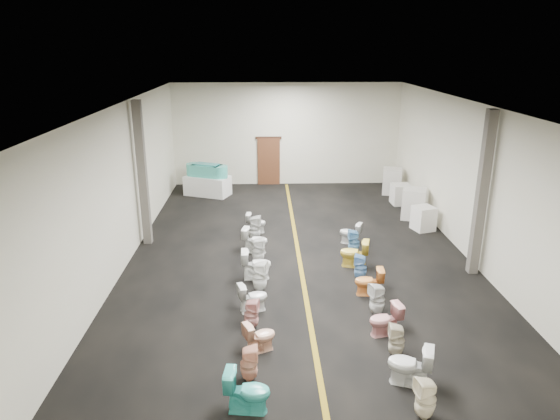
# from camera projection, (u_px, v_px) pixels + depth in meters

# --- Properties ---
(floor) EXTENTS (16.00, 16.00, 0.00)m
(floor) POSITION_uv_depth(u_px,v_px,m) (298.00, 253.00, 15.20)
(floor) COLOR black
(floor) RESTS_ON ground
(ceiling) EXTENTS (16.00, 16.00, 0.00)m
(ceiling) POSITION_uv_depth(u_px,v_px,m) (300.00, 103.00, 13.78)
(ceiling) COLOR black
(ceiling) RESTS_ON ground
(wall_back) EXTENTS (10.00, 0.00, 10.00)m
(wall_back) POSITION_uv_depth(u_px,v_px,m) (287.00, 135.00, 22.08)
(wall_back) COLOR beige
(wall_back) RESTS_ON ground
(wall_front) EXTENTS (10.00, 0.00, 10.00)m
(wall_front) POSITION_uv_depth(u_px,v_px,m) (339.00, 332.00, 6.90)
(wall_front) COLOR beige
(wall_front) RESTS_ON ground
(wall_left) EXTENTS (0.00, 16.00, 16.00)m
(wall_left) POSITION_uv_depth(u_px,v_px,m) (126.00, 183.00, 14.33)
(wall_left) COLOR beige
(wall_left) RESTS_ON ground
(wall_right) EXTENTS (0.00, 16.00, 16.00)m
(wall_right) POSITION_uv_depth(u_px,v_px,m) (469.00, 180.00, 14.65)
(wall_right) COLOR beige
(wall_right) RESTS_ON ground
(aisle_stripe) EXTENTS (0.12, 15.60, 0.01)m
(aisle_stripe) POSITION_uv_depth(u_px,v_px,m) (298.00, 253.00, 15.20)
(aisle_stripe) COLOR olive
(aisle_stripe) RESTS_ON floor
(back_door) EXTENTS (1.00, 0.10, 2.10)m
(back_door) POSITION_uv_depth(u_px,v_px,m) (269.00, 161.00, 22.37)
(back_door) COLOR #562D19
(back_door) RESTS_ON floor
(door_frame) EXTENTS (1.15, 0.08, 0.10)m
(door_frame) POSITION_uv_depth(u_px,v_px,m) (269.00, 138.00, 22.05)
(door_frame) COLOR #331C11
(door_frame) RESTS_ON back_door
(column_left) EXTENTS (0.25, 0.25, 4.50)m
(column_left) POSITION_uv_depth(u_px,v_px,m) (142.00, 174.00, 15.29)
(column_left) COLOR #59544C
(column_left) RESTS_ON floor
(column_right) EXTENTS (0.25, 0.25, 4.50)m
(column_right) POSITION_uv_depth(u_px,v_px,m) (482.00, 195.00, 13.22)
(column_right) COLOR #59544C
(column_right) RESTS_ON floor
(display_table) EXTENTS (2.04, 1.53, 0.81)m
(display_table) POSITION_uv_depth(u_px,v_px,m) (208.00, 186.00, 20.95)
(display_table) COLOR white
(display_table) RESTS_ON floor
(bathtub) EXTENTS (1.77, 1.13, 0.55)m
(bathtub) POSITION_uv_depth(u_px,v_px,m) (207.00, 170.00, 20.74)
(bathtub) COLOR #3CAF9E
(bathtub) RESTS_ON display_table
(appliance_crate_a) EXTENTS (0.80, 0.80, 0.82)m
(appliance_crate_a) POSITION_uv_depth(u_px,v_px,m) (423.00, 218.00, 16.97)
(appliance_crate_a) COLOR white
(appliance_crate_a) RESTS_ON floor
(appliance_crate_b) EXTENTS (1.03, 1.03, 1.11)m
(appliance_crate_b) POSITION_uv_depth(u_px,v_px,m) (414.00, 204.00, 18.08)
(appliance_crate_b) COLOR silver
(appliance_crate_b) RESTS_ON floor
(appliance_crate_c) EXTENTS (0.74, 0.74, 0.80)m
(appliance_crate_c) POSITION_uv_depth(u_px,v_px,m) (401.00, 194.00, 19.75)
(appliance_crate_c) COLOR silver
(appliance_crate_c) RESTS_ON floor
(appliance_crate_d) EXTENTS (0.92, 0.92, 1.09)m
(appliance_crate_d) POSITION_uv_depth(u_px,v_px,m) (392.00, 181.00, 21.10)
(appliance_crate_d) COLOR silver
(appliance_crate_d) RESTS_ON floor
(toilet_left_0) EXTENTS (0.83, 0.54, 0.80)m
(toilet_left_0) POSITION_uv_depth(u_px,v_px,m) (248.00, 391.00, 8.53)
(toilet_left_0) COLOR #38B5AC
(toilet_left_0) RESTS_ON floor
(toilet_left_1) EXTENTS (0.35, 0.34, 0.72)m
(toilet_left_1) POSITION_uv_depth(u_px,v_px,m) (249.00, 364.00, 9.32)
(toilet_left_1) COLOR #F2AD8F
(toilet_left_1) RESTS_ON floor
(toilet_left_2) EXTENTS (0.77, 0.63, 0.68)m
(toilet_left_2) POSITION_uv_depth(u_px,v_px,m) (260.00, 336.00, 10.24)
(toilet_left_2) COLOR #F3B797
(toilet_left_2) RESTS_ON floor
(toilet_left_3) EXTENTS (0.39, 0.38, 0.72)m
(toilet_left_3) POSITION_uv_depth(u_px,v_px,m) (251.00, 314.00, 11.04)
(toilet_left_3) COLOR #D89792
(toilet_left_3) RESTS_ON floor
(toilet_left_4) EXTENTS (0.79, 0.59, 0.72)m
(toilet_left_4) POSITION_uv_depth(u_px,v_px,m) (253.00, 297.00, 11.80)
(toilet_left_4) COLOR white
(toilet_left_4) RESTS_ON floor
(toilet_left_5) EXTENTS (0.47, 0.46, 0.82)m
(toilet_left_5) POSITION_uv_depth(u_px,v_px,m) (260.00, 277.00, 12.72)
(toilet_left_5) COLOR white
(toilet_left_5) RESTS_ON floor
(toilet_left_6) EXTENTS (0.82, 0.49, 0.82)m
(toilet_left_6) POSITION_uv_depth(u_px,v_px,m) (256.00, 264.00, 13.43)
(toilet_left_6) COLOR white
(toilet_left_6) RESTS_ON floor
(toilet_left_7) EXTENTS (0.38, 0.38, 0.78)m
(toilet_left_7) POSITION_uv_depth(u_px,v_px,m) (258.00, 251.00, 14.35)
(toilet_left_7) COLOR white
(toilet_left_7) RESTS_ON floor
(toilet_left_8) EXTENTS (0.84, 0.59, 0.78)m
(toilet_left_8) POSITION_uv_depth(u_px,v_px,m) (255.00, 240.00, 15.13)
(toilet_left_8) COLOR white
(toilet_left_8) RESTS_ON floor
(toilet_left_9) EXTENTS (0.44, 0.43, 0.84)m
(toilet_left_9) POSITION_uv_depth(u_px,v_px,m) (255.00, 228.00, 16.04)
(toilet_left_9) COLOR silver
(toilet_left_9) RESTS_ON floor
(toilet_left_10) EXTENTS (0.69, 0.44, 0.67)m
(toilet_left_10) POSITION_uv_depth(u_px,v_px,m) (256.00, 223.00, 16.79)
(toilet_left_10) COLOR silver
(toilet_left_10) RESTS_ON floor
(toilet_right_0) EXTENTS (0.41, 0.40, 0.78)m
(toilet_right_0) POSITION_uv_depth(u_px,v_px,m) (426.00, 399.00, 8.36)
(toilet_right_0) COLOR #F3E7C6
(toilet_right_0) RESTS_ON floor
(toilet_right_1) EXTENTS (0.92, 0.71, 0.82)m
(toilet_right_1) POSITION_uv_depth(u_px,v_px,m) (410.00, 365.00, 9.20)
(toilet_right_1) COLOR silver
(toilet_right_1) RESTS_ON floor
(toilet_right_2) EXTENTS (0.35, 0.35, 0.72)m
(toilet_right_2) POSITION_uv_depth(u_px,v_px,m) (397.00, 341.00, 10.06)
(toilet_right_2) COLOR beige
(toilet_right_2) RESTS_ON floor
(toilet_right_3) EXTENTS (0.79, 0.56, 0.73)m
(toilet_right_3) POSITION_uv_depth(u_px,v_px,m) (385.00, 320.00, 10.81)
(toilet_right_3) COLOR pink
(toilet_right_3) RESTS_ON floor
(toilet_right_4) EXTENTS (0.45, 0.45, 0.79)m
(toilet_right_4) POSITION_uv_depth(u_px,v_px,m) (377.00, 299.00, 11.62)
(toilet_right_4) COLOR silver
(toilet_right_4) RESTS_ON floor
(toilet_right_5) EXTENTS (0.74, 0.45, 0.73)m
(toilet_right_5) POSITION_uv_depth(u_px,v_px,m) (369.00, 282.00, 12.55)
(toilet_right_5) COLOR orange
(toilet_right_5) RESTS_ON floor
(toilet_right_6) EXTENTS (0.41, 0.41, 0.73)m
(toilet_right_6) POSITION_uv_depth(u_px,v_px,m) (361.00, 268.00, 13.34)
(toilet_right_6) COLOR #6597CC
(toilet_right_6) RESTS_ON floor
(toilet_right_7) EXTENTS (0.89, 0.65, 0.82)m
(toilet_right_7) POSITION_uv_depth(u_px,v_px,m) (354.00, 253.00, 14.14)
(toilet_right_7) COLOR yellow
(toilet_right_7) RESTS_ON floor
(toilet_right_8) EXTENTS (0.36, 0.35, 0.76)m
(toilet_right_8) POSITION_uv_depth(u_px,v_px,m) (354.00, 242.00, 15.04)
(toilet_right_8) COLOR #619CCA
(toilet_right_8) RESTS_ON floor
(toilet_right_9) EXTENTS (0.80, 0.65, 0.71)m
(toilet_right_9) POSITION_uv_depth(u_px,v_px,m) (350.00, 233.00, 15.82)
(toilet_right_9) COLOR silver
(toilet_right_9) RESTS_ON floor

